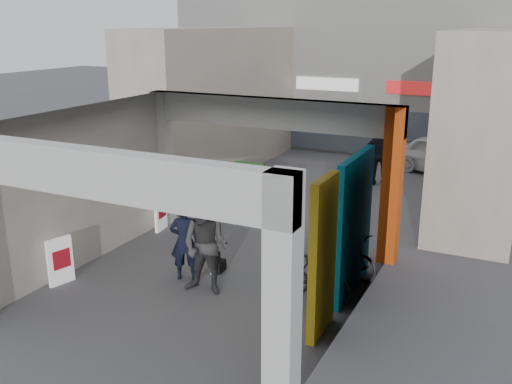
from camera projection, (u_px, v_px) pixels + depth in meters
The scene contains 21 objects.
ground at pixel (228, 269), 12.45m from camera, with size 90.00×90.00×0.00m, color #4E4E53.
arcade_canopy at pixel (231, 180), 10.85m from camera, with size 6.40×6.45×6.40m.
far_building at pixel (390, 52), 23.35m from camera, with size 18.00×4.08×8.00m.
plaza_bldg_left at pixel (217, 101), 20.08m from camera, with size 2.00×9.00×5.00m, color #BFB39E.
plaza_bldg_right at pixel (491, 120), 16.30m from camera, with size 2.00×9.00×5.00m, color #BFB39E.
bollard_left at pixel (218, 211), 14.92m from camera, with size 0.09×0.09×0.86m, color #999DA2.
bollard_center at pixel (269, 219), 14.39m from camera, with size 0.09×0.09×0.82m, color #999DA2.
bollard_right at pixel (330, 225), 13.79m from camera, with size 0.09×0.09×0.93m, color #999DA2.
advert_board_near at pixel (60, 261), 11.64m from camera, with size 0.22×0.55×1.00m.
advert_board_far at pixel (161, 211), 14.67m from camera, with size 0.16×0.56×1.00m.
cafe_set at pixel (262, 193), 16.91m from camera, with size 1.44×1.17×0.87m.
produce_stand at pixel (246, 179), 18.36m from camera, with size 1.24×0.67×0.81m.
crate_stack at pixel (353, 178), 18.62m from camera, with size 0.53×0.47×0.56m.
border_collie at pixel (216, 261), 12.21m from camera, with size 0.25×0.48×0.66m.
man_with_dog at pixel (185, 241), 11.78m from camera, with size 0.61×0.40×1.68m, color black.
man_back_turned at pixel (206, 246), 11.12m from camera, with size 0.97×0.75×1.99m, color #363638.
man_elderly at pixel (343, 244), 11.51m from camera, with size 0.87×0.56×1.77m, color teal.
man_crates at pixel (380, 155), 18.61m from camera, with size 1.18×0.49×2.01m, color black.
bicycle_front at pixel (343, 252), 12.15m from camera, with size 0.62×1.78×0.94m, color black.
bicycle_rear at pixel (317, 278), 10.99m from camera, with size 0.41×1.47×0.88m, color black.
white_van at pixel (447, 156), 19.96m from camera, with size 1.60×3.97×1.35m, color silver.
Camera 1 is at (5.56, -10.02, 5.19)m, focal length 40.00 mm.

